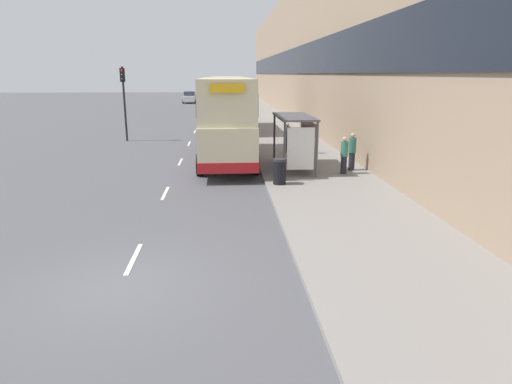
# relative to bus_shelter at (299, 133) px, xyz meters

# --- Properties ---
(ground_plane) EXTENTS (220.00, 220.00, 0.00)m
(ground_plane) POSITION_rel_bus_shelter_xyz_m (-5.77, -11.60, -1.88)
(ground_plane) COLOR #515156
(pavement) EXTENTS (5.00, 93.00, 0.14)m
(pavement) POSITION_rel_bus_shelter_xyz_m (0.73, 26.90, -1.81)
(pavement) COLOR gray
(pavement) RESTS_ON ground_plane
(terrace_facade) EXTENTS (3.10, 93.00, 12.63)m
(terrace_facade) POSITION_rel_bus_shelter_xyz_m (4.72, 26.90, 4.44)
(terrace_facade) COLOR #9E846B
(terrace_facade) RESTS_ON ground_plane
(lane_mark_0) EXTENTS (0.12, 2.00, 0.01)m
(lane_mark_0) POSITION_rel_bus_shelter_xyz_m (-5.77, -9.99, -1.87)
(lane_mark_0) COLOR silver
(lane_mark_0) RESTS_ON ground_plane
(lane_mark_1) EXTENTS (0.12, 2.00, 0.01)m
(lane_mark_1) POSITION_rel_bus_shelter_xyz_m (-5.77, -3.47, -1.87)
(lane_mark_1) COLOR silver
(lane_mark_1) RESTS_ON ground_plane
(lane_mark_2) EXTENTS (0.12, 2.00, 0.01)m
(lane_mark_2) POSITION_rel_bus_shelter_xyz_m (-5.77, 3.05, -1.87)
(lane_mark_2) COLOR silver
(lane_mark_2) RESTS_ON ground_plane
(lane_mark_3) EXTENTS (0.12, 2.00, 0.01)m
(lane_mark_3) POSITION_rel_bus_shelter_xyz_m (-5.77, 9.57, -1.87)
(lane_mark_3) COLOR silver
(lane_mark_3) RESTS_ON ground_plane
(lane_mark_4) EXTENTS (0.12, 2.00, 0.01)m
(lane_mark_4) POSITION_rel_bus_shelter_xyz_m (-5.77, 16.09, -1.87)
(lane_mark_4) COLOR silver
(lane_mark_4) RESTS_ON ground_plane
(lane_mark_5) EXTENTS (0.12, 2.00, 0.01)m
(lane_mark_5) POSITION_rel_bus_shelter_xyz_m (-5.77, 22.61, -1.87)
(lane_mark_5) COLOR silver
(lane_mark_5) RESTS_ON ground_plane
(lane_mark_6) EXTENTS (0.12, 2.00, 0.01)m
(lane_mark_6) POSITION_rel_bus_shelter_xyz_m (-5.77, 29.13, -1.87)
(lane_mark_6) COLOR silver
(lane_mark_6) RESTS_ON ground_plane
(bus_shelter) EXTENTS (1.60, 4.20, 2.48)m
(bus_shelter) POSITION_rel_bus_shelter_xyz_m (0.00, 0.00, 0.00)
(bus_shelter) COLOR #4C4C51
(bus_shelter) RESTS_ON ground_plane
(double_decker_bus_near) EXTENTS (2.85, 10.64, 4.30)m
(double_decker_bus_near) POSITION_rel_bus_shelter_xyz_m (-3.30, 2.95, 0.41)
(double_decker_bus_near) COLOR beige
(double_decker_bus_near) RESTS_ON ground_plane
(double_decker_bus_ahead) EXTENTS (2.85, 10.15, 4.30)m
(double_decker_bus_ahead) POSITION_rel_bus_shelter_xyz_m (-3.12, 16.28, 0.41)
(double_decker_bus_ahead) COLOR beige
(double_decker_bus_ahead) RESTS_ON ground_plane
(car_0) EXTENTS (2.04, 4.55, 1.82)m
(car_0) POSITION_rel_bus_shelter_xyz_m (-8.79, 53.64, -0.98)
(car_0) COLOR silver
(car_0) RESTS_ON ground_plane
(pedestrian_at_shelter) EXTENTS (0.34, 0.34, 1.71)m
(pedestrian_at_shelter) POSITION_rel_bus_shelter_xyz_m (1.03, 1.28, -0.86)
(pedestrian_at_shelter) COLOR #23232D
(pedestrian_at_shelter) RESTS_ON ground_plane
(pedestrian_1) EXTENTS (0.32, 0.32, 1.64)m
(pedestrian_1) POSITION_rel_bus_shelter_xyz_m (1.09, 4.40, -0.90)
(pedestrian_1) COLOR #23232D
(pedestrian_1) RESTS_ON ground_plane
(pedestrian_2) EXTENTS (0.33, 0.33, 1.66)m
(pedestrian_2) POSITION_rel_bus_shelter_xyz_m (0.20, 5.18, -0.89)
(pedestrian_2) COLOR #23232D
(pedestrian_2) RESTS_ON ground_plane
(pedestrian_3) EXTENTS (0.34, 0.34, 1.74)m
(pedestrian_3) POSITION_rel_bus_shelter_xyz_m (2.47, -0.28, -0.85)
(pedestrian_3) COLOR #23232D
(pedestrian_3) RESTS_ON ground_plane
(pedestrian_4) EXTENTS (0.33, 0.33, 1.67)m
(pedestrian_4) POSITION_rel_bus_shelter_xyz_m (1.90, -1.03, -0.88)
(pedestrian_4) COLOR #23232D
(pedestrian_4) RESTS_ON ground_plane
(litter_bin) EXTENTS (0.55, 0.55, 1.05)m
(litter_bin) POSITION_rel_bus_shelter_xyz_m (-1.22, -2.82, -1.21)
(litter_bin) COLOR black
(litter_bin) RESTS_ON ground_plane
(traffic_light_far_kerb) EXTENTS (0.30, 0.32, 4.98)m
(traffic_light_far_kerb) POSITION_rel_bus_shelter_xyz_m (-10.17, 11.25, 1.47)
(traffic_light_far_kerb) COLOR black
(traffic_light_far_kerb) RESTS_ON ground_plane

